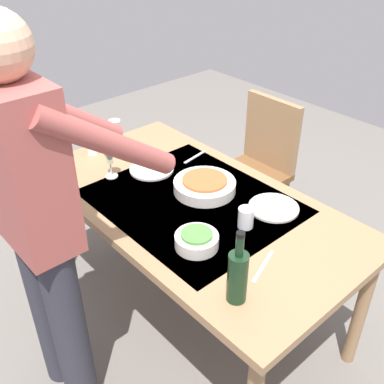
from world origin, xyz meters
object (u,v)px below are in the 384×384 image
at_px(person_server, 40,218).
at_px(wine_glass_left, 115,128).
at_px(chair_near, 259,161).
at_px(dinner_plate_far, 274,208).
at_px(wine_bottle, 238,275).
at_px(serving_bowl_pasta, 205,185).
at_px(wine_glass_right, 110,159).
at_px(dining_table, 192,213).
at_px(dinner_plate_near, 152,169).
at_px(water_cup_near_right, 246,218).
at_px(side_bowl_salad, 197,240).
at_px(water_cup_near_left, 92,145).

distance_m(person_server, wine_glass_left, 1.03).
relative_size(chair_near, wine_glass_left, 6.03).
xyz_separation_m(wine_glass_left, dinner_plate_far, (-1.02, -0.18, -0.10)).
distance_m(wine_bottle, serving_bowl_pasta, 0.71).
bearing_deg(person_server, wine_glass_right, -53.40).
bearing_deg(wine_glass_right, wine_bottle, 172.31).
height_order(chair_near, wine_glass_right, chair_near).
xyz_separation_m(dining_table, wine_bottle, (-0.56, 0.29, 0.18)).
height_order(dinner_plate_near, dinner_plate_far, same).
xyz_separation_m(wine_glass_left, water_cup_near_right, (-1.02, 0.02, -0.06)).
xyz_separation_m(chair_near, wine_glass_left, (0.44, 0.76, 0.31)).
relative_size(wine_glass_left, serving_bowl_pasta, 0.50).
bearing_deg(person_server, dining_table, -92.80).
bearing_deg(chair_near, serving_bowl_pasta, 109.79).
bearing_deg(wine_glass_left, wine_glass_right, 142.29).
bearing_deg(wine_glass_right, wine_glass_left, -37.71).
xyz_separation_m(dining_table, dinner_plate_far, (-0.30, -0.24, 0.08)).
relative_size(wine_glass_right, side_bowl_salad, 0.84).
distance_m(water_cup_near_right, side_bowl_salad, 0.25).
bearing_deg(wine_glass_right, side_bowl_salad, 176.20).
bearing_deg(wine_bottle, dinner_plate_far, -63.08).
distance_m(chair_near, person_server, 1.61).
relative_size(wine_bottle, dinner_plate_near, 1.29).
xyz_separation_m(wine_bottle, serving_bowl_pasta, (0.59, -0.40, -0.08)).
bearing_deg(person_server, serving_bowl_pasta, -90.72).
distance_m(wine_glass_left, side_bowl_salad, 1.02).
relative_size(water_cup_near_left, dinner_plate_near, 0.46).
xyz_separation_m(wine_glass_left, water_cup_near_left, (-0.00, 0.15, -0.05)).
distance_m(dining_table, water_cup_near_right, 0.32).
height_order(person_server, dinner_plate_near, person_server).
height_order(side_bowl_salad, dinner_plate_near, side_bowl_salad).
xyz_separation_m(chair_near, dinner_plate_far, (-0.58, 0.59, 0.21)).
distance_m(wine_bottle, dinner_plate_near, 0.98).
relative_size(water_cup_near_left, water_cup_near_right, 1.15).
bearing_deg(dinner_plate_far, chair_near, -45.38).
bearing_deg(dinner_plate_far, wine_bottle, 116.92).
relative_size(chair_near, person_server, 0.54).
height_order(water_cup_near_left, side_bowl_salad, water_cup_near_left).
distance_m(person_server, dinner_plate_far, 1.02).
distance_m(water_cup_near_left, water_cup_near_right, 1.03).
distance_m(dining_table, wine_glass_right, 0.50).
height_order(side_bowl_salad, dinner_plate_far, side_bowl_salad).
bearing_deg(dinner_plate_near, wine_glass_left, -4.00).
relative_size(chair_near, water_cup_near_right, 9.87).
height_order(person_server, side_bowl_salad, person_server).
bearing_deg(wine_bottle, dining_table, -27.50).
height_order(serving_bowl_pasta, dinner_plate_near, serving_bowl_pasta).
bearing_deg(wine_glass_right, chair_near, -98.99).
height_order(wine_glass_left, dinner_plate_near, wine_glass_left).
bearing_deg(chair_near, dinner_plate_near, 84.91).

